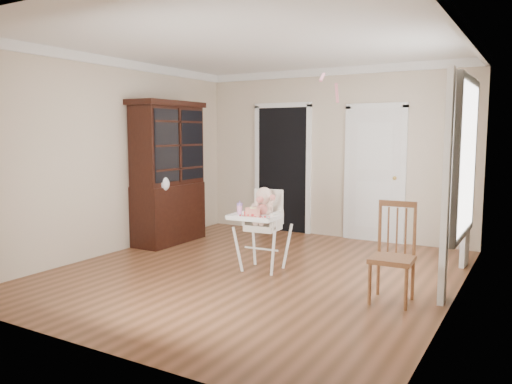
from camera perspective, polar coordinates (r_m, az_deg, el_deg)
The scene contains 16 objects.
floor at distance 6.11m, azimuth -0.15°, elevation -9.15°, with size 5.00×5.00×0.00m, color brown.
ceiling at distance 5.97m, azimuth -0.16°, elevation 16.65°, with size 5.00×5.00×0.00m, color white.
wall_back at distance 8.14m, azimuth 8.76°, elevation 4.39°, with size 4.50×4.50×0.00m, color beige.
wall_left at distance 7.28m, azimuth -15.68°, elevation 3.94°, with size 5.00×5.00×0.00m, color beige.
wall_right at distance 5.14m, azimuth 22.10°, elevation 2.63°, with size 5.00×5.00×0.00m, color beige.
crown_molding at distance 5.96m, azimuth -0.16°, elevation 16.08°, with size 4.50×5.00×0.12m, color white, non-canonical shape.
doorway at distance 8.51m, azimuth 3.03°, elevation 2.93°, with size 1.06×0.05×2.22m.
closet_door at distance 7.91m, azimuth 13.39°, elevation 1.86°, with size 0.96×0.09×2.13m.
window_right at distance 5.94m, azimuth 22.48°, elevation 2.50°, with size 0.13×1.84×2.30m.
high_chair at distance 6.08m, azimuth 0.78°, elevation -3.24°, with size 0.61×0.74×1.01m.
baby at distance 6.07m, azimuth 0.89°, elevation -1.73°, with size 0.31×0.24×0.48m.
cake at distance 5.85m, azimuth -0.40°, elevation -2.34°, with size 0.23×0.23×0.11m.
sippy_cup at distance 6.04m, azimuth -1.88°, elevation -1.86°, with size 0.07×0.07×0.17m.
china_cabinet at distance 7.70m, azimuth -10.00°, elevation 2.19°, with size 0.57×1.27×2.15m.
dining_chair at distance 5.17m, azimuth 15.39°, elevation -7.04°, with size 0.42×0.42×1.00m.
streamer at distance 5.69m, azimuth 7.59°, elevation 12.89°, with size 0.03×0.50×0.02m, color pink, non-canonical shape.
Camera 1 is at (2.96, -5.08, 1.67)m, focal length 35.00 mm.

